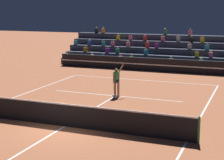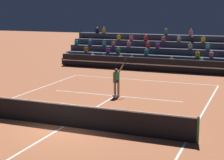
# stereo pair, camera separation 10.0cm
# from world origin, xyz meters

# --- Properties ---
(ground_plane) EXTENTS (120.00, 120.00, 0.00)m
(ground_plane) POSITION_xyz_m (0.00, 0.00, 0.00)
(ground_plane) COLOR #AD603D
(court_lines) EXTENTS (11.10, 23.90, 0.01)m
(court_lines) POSITION_xyz_m (0.00, 0.00, 0.00)
(court_lines) COLOR white
(court_lines) RESTS_ON ground
(tennis_net) EXTENTS (12.00, 0.10, 1.10)m
(tennis_net) POSITION_xyz_m (0.00, 0.00, 0.54)
(tennis_net) COLOR #2D6B38
(tennis_net) RESTS_ON ground
(sponsor_banner_wall) EXTENTS (18.00, 0.26, 1.10)m
(sponsor_banner_wall) POSITION_xyz_m (0.00, 16.24, 0.55)
(sponsor_banner_wall) COLOR black
(sponsor_banner_wall) RESTS_ON ground
(bleacher_stand) EXTENTS (19.26, 4.75, 3.38)m
(bleacher_stand) POSITION_xyz_m (-0.00, 20.04, 1.02)
(bleacher_stand) COLOR #383D4C
(bleacher_stand) RESTS_ON ground
(tennis_player) EXTENTS (0.62, 1.28, 2.29)m
(tennis_player) POSITION_xyz_m (0.11, 6.35, 0.98)
(tennis_player) COLOR #9E7051
(tennis_player) RESTS_ON ground
(tennis_ball) EXTENTS (0.07, 0.07, 0.07)m
(tennis_ball) POSITION_xyz_m (1.16, 3.32, 0.03)
(tennis_ball) COLOR #C6DB33
(tennis_ball) RESTS_ON ground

